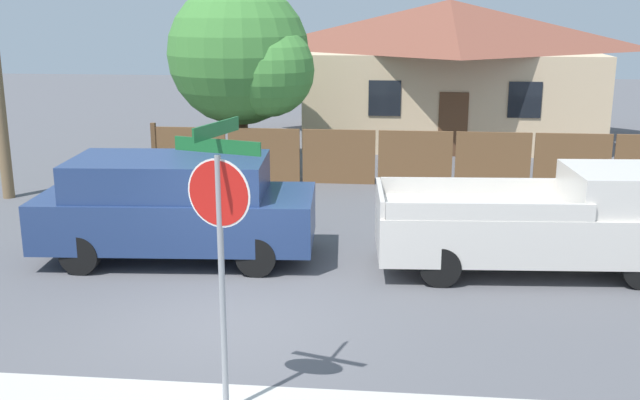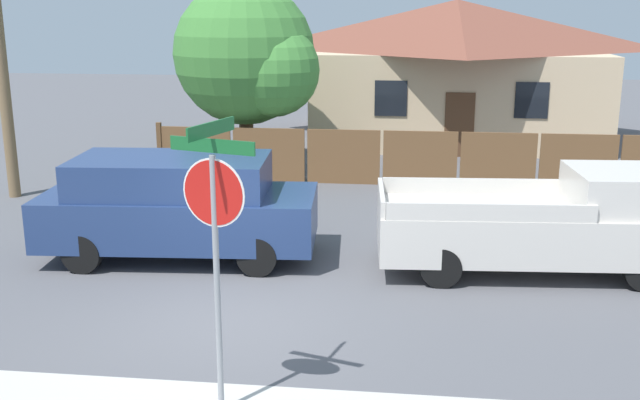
% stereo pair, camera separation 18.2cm
% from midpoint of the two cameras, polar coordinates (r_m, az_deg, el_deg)
% --- Properties ---
extents(ground_plane, '(80.00, 80.00, 0.00)m').
position_cam_midpoint_polar(ground_plane, '(11.50, -7.34, -8.93)').
color(ground_plane, '#56565B').
extents(wooden_fence, '(14.07, 0.12, 1.54)m').
position_cam_midpoint_polar(wooden_fence, '(19.64, 6.99, 3.18)').
color(wooden_fence, brown).
rests_on(wooden_fence, ground).
extents(house, '(10.22, 7.97, 4.79)m').
position_cam_midpoint_polar(house, '(27.14, 9.50, 9.96)').
color(house, beige).
rests_on(house, ground).
extents(oak_tree, '(4.09, 3.89, 5.24)m').
position_cam_midpoint_polar(oak_tree, '(20.88, -5.99, 10.75)').
color(oak_tree, brown).
rests_on(oak_tree, ground).
extents(red_suv, '(5.12, 2.38, 1.90)m').
position_cam_midpoint_polar(red_suv, '(13.99, -11.32, -0.39)').
color(red_suv, navy).
rests_on(red_suv, ground).
extents(orange_pickup, '(5.52, 2.30, 1.84)m').
position_cam_midpoint_polar(orange_pickup, '(13.69, 16.42, -1.65)').
color(orange_pickup, silver).
rests_on(orange_pickup, ground).
extents(stop_sign, '(0.99, 0.90, 3.38)m').
position_cam_midpoint_polar(stop_sign, '(8.19, -8.28, -1.44)').
color(stop_sign, gray).
rests_on(stop_sign, ground).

